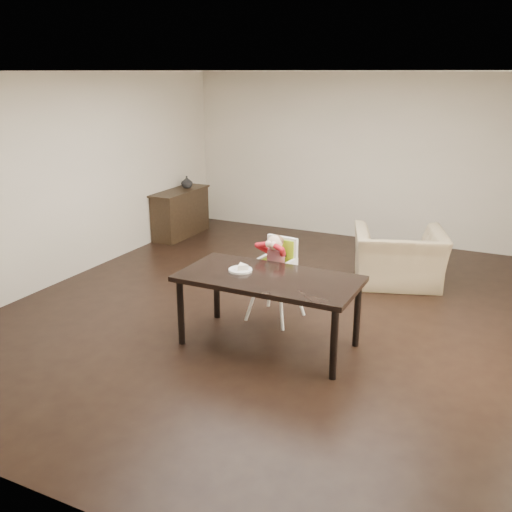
{
  "coord_description": "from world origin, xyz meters",
  "views": [
    {
      "loc": [
        2.52,
        -5.7,
        2.7
      ],
      "look_at": [
        0.01,
        -0.54,
        0.84
      ],
      "focal_mm": 40.0,
      "sensor_mm": 36.0,
      "label": 1
    }
  ],
  "objects_px": {
    "high_chair": "(277,260)",
    "armchair": "(399,248)",
    "sideboard": "(181,213)",
    "dining_table": "(269,284)"
  },
  "relations": [
    {
      "from": "high_chair",
      "to": "armchair",
      "type": "distance_m",
      "value": 1.97
    },
    {
      "from": "armchair",
      "to": "sideboard",
      "type": "height_order",
      "value": "armchair"
    },
    {
      "from": "armchair",
      "to": "sideboard",
      "type": "distance_m",
      "value": 3.96
    },
    {
      "from": "high_chair",
      "to": "armchair",
      "type": "xyz_separation_m",
      "value": [
        1.01,
        1.68,
        -0.2
      ]
    },
    {
      "from": "dining_table",
      "to": "sideboard",
      "type": "bearing_deg",
      "value": 134.78
    },
    {
      "from": "dining_table",
      "to": "armchair",
      "type": "distance_m",
      "value": 2.49
    },
    {
      "from": "high_chair",
      "to": "sideboard",
      "type": "distance_m",
      "value": 3.78
    },
    {
      "from": "high_chair",
      "to": "armchair",
      "type": "height_order",
      "value": "armchair"
    },
    {
      "from": "dining_table",
      "to": "armchair",
      "type": "xyz_separation_m",
      "value": [
        0.8,
        2.35,
        -0.17
      ]
    },
    {
      "from": "high_chair",
      "to": "dining_table",
      "type": "bearing_deg",
      "value": -65.64
    }
  ]
}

